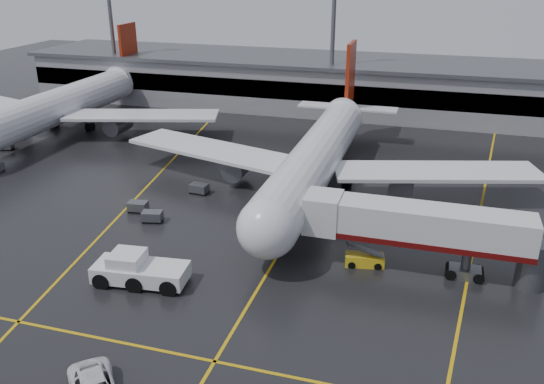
% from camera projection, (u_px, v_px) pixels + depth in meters
% --- Properties ---
extents(ground, '(220.00, 220.00, 0.00)m').
position_uv_depth(ground, '(297.00, 224.00, 57.11)').
color(ground, black).
rests_on(ground, ground).
extents(apron_line_centre, '(0.25, 90.00, 0.02)m').
position_uv_depth(apron_line_centre, '(297.00, 223.00, 57.11)').
color(apron_line_centre, gold).
rests_on(apron_line_centre, ground).
extents(apron_line_stop, '(60.00, 0.25, 0.02)m').
position_uv_depth(apron_line_stop, '(215.00, 361.00, 37.64)').
color(apron_line_stop, gold).
rests_on(apron_line_stop, ground).
extents(apron_line_left, '(9.99, 69.35, 0.02)m').
position_uv_depth(apron_line_left, '(162.00, 171.00, 71.25)').
color(apron_line_left, gold).
rests_on(apron_line_left, ground).
extents(apron_line_right, '(7.57, 69.64, 0.02)m').
position_uv_depth(apron_line_right, '(481.00, 206.00, 61.20)').
color(apron_line_right, gold).
rests_on(apron_line_right, ground).
extents(terminal, '(122.00, 19.00, 8.60)m').
position_uv_depth(terminal, '(366.00, 85.00, 97.87)').
color(terminal, gray).
rests_on(terminal, ground).
extents(light_mast_left, '(3.00, 1.20, 25.45)m').
position_uv_depth(light_mast_left, '(111.00, 20.00, 100.63)').
color(light_mast_left, '#595B60').
rests_on(light_mast_left, ground).
extents(light_mast_mid, '(3.00, 1.20, 25.45)m').
position_uv_depth(light_mast_mid, '(333.00, 27.00, 90.05)').
color(light_mast_mid, '#595B60').
rests_on(light_mast_mid, ground).
extents(main_airliner, '(48.80, 45.60, 14.10)m').
position_uv_depth(main_airliner, '(319.00, 154.00, 64.08)').
color(main_airliner, silver).
rests_on(main_airliner, ground).
extents(second_airliner, '(48.80, 45.60, 14.10)m').
position_uv_depth(second_airliner, '(64.00, 104.00, 85.80)').
color(second_airliner, silver).
rests_on(second_airliner, ground).
extents(jet_bridge, '(19.90, 3.40, 6.05)m').
position_uv_depth(jet_bridge, '(418.00, 229.00, 47.16)').
color(jet_bridge, silver).
rests_on(jet_bridge, ground).
extents(pushback_tractor, '(7.95, 4.02, 2.74)m').
position_uv_depth(pushback_tractor, '(138.00, 271.00, 46.43)').
color(pushback_tractor, silver).
rests_on(pushback_tractor, ground).
extents(belt_loader, '(3.53, 2.07, 2.11)m').
position_uv_depth(belt_loader, '(365.00, 260.00, 49.24)').
color(belt_loader, gold).
rests_on(belt_loader, ground).
extents(baggage_cart_a, '(2.23, 1.68, 1.12)m').
position_uv_depth(baggage_cart_a, '(152.00, 216.00, 57.31)').
color(baggage_cart_a, '#595B60').
rests_on(baggage_cart_a, ground).
extents(baggage_cart_b, '(2.15, 1.54, 1.12)m').
position_uv_depth(baggage_cart_b, '(138.00, 206.00, 59.56)').
color(baggage_cart_b, '#595B60').
rests_on(baggage_cart_b, ground).
extents(baggage_cart_c, '(2.12, 1.50, 1.12)m').
position_uv_depth(baggage_cart_c, '(199.00, 188.00, 64.21)').
color(baggage_cart_c, '#595B60').
rests_on(baggage_cart_c, ground).
extents(baggage_cart_d, '(2.28, 1.80, 1.12)m').
position_uv_depth(baggage_cart_d, '(5.00, 145.00, 78.72)').
color(baggage_cart_d, '#595B60').
rests_on(baggage_cart_d, ground).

